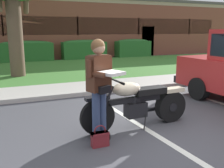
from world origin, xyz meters
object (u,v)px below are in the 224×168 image
hedge_right (133,48)px  brick_building (62,28)px  hedge_center_right (84,49)px  rider_person (100,82)px  hedge_center_left (27,51)px  handbag (100,138)px  motorcycle (140,103)px

hedge_right → brick_building: 6.42m
hedge_right → brick_building: brick_building is taller
hedge_center_right → hedge_right: (3.48, 0.00, -0.00)m
rider_person → hedge_center_right: rider_person is taller
hedge_right → brick_building: bearing=126.7°
hedge_center_left → handbag: bearing=-89.6°
motorcycle → handbag: bearing=-153.3°
rider_person → hedge_right: bearing=60.2°
motorcycle → rider_person: bearing=-163.8°
hedge_center_right → rider_person: bearing=-105.6°
handbag → hedge_center_right: (3.41, 12.09, 0.51)m
hedge_center_left → brick_building: 6.12m
brick_building → hedge_center_left: bearing=-122.6°
brick_building → hedge_right: bearing=-53.3°
rider_person → handbag: (-0.09, -0.24, -0.86)m
rider_person → hedge_center_right: bearing=74.4°
handbag → hedge_center_right: size_ratio=0.13×
hedge_center_right → handbag: bearing=-105.7°
handbag → hedge_center_right: bearing=74.3°
hedge_center_left → hedge_right: bearing=0.0°
handbag → hedge_right: size_ratio=0.15×
hedge_center_right → hedge_center_left: bearing=-180.0°
handbag → hedge_center_right: hedge_center_right is taller
handbag → hedge_center_right: 12.57m
handbag → hedge_center_left: bearing=90.4°
hedge_right → motorcycle: bearing=-116.9°
motorcycle → hedge_center_left: size_ratio=0.76×
motorcycle → hedge_right: (5.87, 11.57, 0.17)m
hedge_center_left → rider_person: bearing=-89.2°
rider_person → handbag: size_ratio=4.74×
hedge_center_left → hedge_center_right: (3.48, 0.00, 0.00)m
rider_person → hedge_center_right: 12.30m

